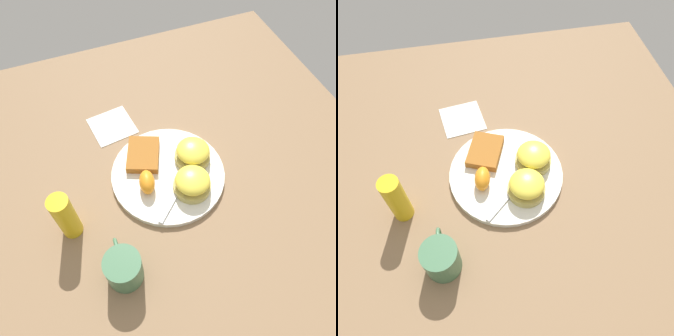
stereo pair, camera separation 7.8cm
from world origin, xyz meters
TOP-DOWN VIEW (x-y plane):
  - ground_plane at (0.00, 0.00)m, footprint 1.10×1.10m
  - plate at (0.00, 0.00)m, footprint 0.27×0.27m
  - sandwich_benedict_left at (-0.06, -0.04)m, footprint 0.09×0.09m
  - sandwich_benedict_right at (0.02, -0.07)m, footprint 0.09×0.09m
  - hashbrown_patty at (0.07, 0.04)m, footprint 0.12×0.11m
  - orange_wedge at (-0.02, 0.06)m, footprint 0.07×0.05m
  - fork at (-0.03, -0.03)m, footprint 0.16×0.18m
  - cup at (-0.19, 0.17)m, footprint 0.10×0.07m
  - napkin at (0.20, 0.08)m, footprint 0.12×0.12m
  - condiment_bottle at (-0.06, 0.25)m, footprint 0.04×0.04m

SIDE VIEW (x-z plane):
  - ground_plane at x=0.00m, z-range 0.00..0.00m
  - napkin at x=0.20m, z-range 0.00..0.00m
  - plate at x=0.00m, z-range 0.00..0.01m
  - fork at x=-0.03m, z-range 0.01..0.02m
  - hashbrown_patty at x=0.07m, z-range 0.01..0.03m
  - orange_wedge at x=-0.02m, z-range 0.01..0.06m
  - sandwich_benedict_left at x=-0.06m, z-range 0.01..0.07m
  - sandwich_benedict_right at x=0.02m, z-range 0.01..0.07m
  - cup at x=-0.19m, z-range 0.00..0.08m
  - condiment_bottle at x=-0.06m, z-range 0.00..0.13m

